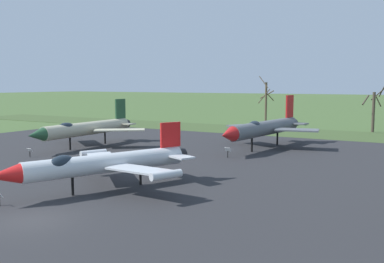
# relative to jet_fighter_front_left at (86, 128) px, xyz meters

# --- Properties ---
(ground_plane) EXTENTS (600.00, 600.00, 0.00)m
(ground_plane) POSITION_rel_jet_fighter_front_left_xyz_m (16.16, -20.75, -2.15)
(ground_plane) COLOR #425B2D
(asphalt_apron) EXTENTS (73.39, 50.98, 0.05)m
(asphalt_apron) POSITION_rel_jet_fighter_front_left_xyz_m (16.16, -5.46, -2.13)
(asphalt_apron) COLOR #28282B
(asphalt_apron) RESTS_ON ground
(grass_verge_strip) EXTENTS (133.39, 12.00, 0.06)m
(grass_verge_strip) POSITION_rel_jet_fighter_front_left_xyz_m (16.16, 26.03, -2.12)
(grass_verge_strip) COLOR #3B4F28
(grass_verge_strip) RESTS_ON ground
(jet_fighter_front_left) EXTENTS (12.54, 15.27, 5.23)m
(jet_fighter_front_left) POSITION_rel_jet_fighter_front_left_xyz_m (0.00, 0.00, 0.00)
(jet_fighter_front_left) COLOR #B7B293
(jet_fighter_front_left) RESTS_ON ground
(info_placard_front_left) EXTENTS (0.65, 0.30, 0.91)m
(info_placard_front_left) POSITION_rel_jet_fighter_front_left_xyz_m (0.07, -7.67, -1.56)
(info_placard_front_left) COLOR black
(info_placard_front_left) RESTS_ON ground
(jet_fighter_rear_center) EXTENTS (11.07, 16.47, 5.72)m
(jet_fighter_rear_center) POSITION_rel_jet_fighter_front_left_xyz_m (17.56, 8.75, 0.17)
(jet_fighter_rear_center) COLOR #565B60
(jet_fighter_rear_center) RESTS_ON ground
(info_placard_rear_center) EXTENTS (0.60, 0.25, 1.04)m
(info_placard_rear_center) POSITION_rel_jet_fighter_front_left_xyz_m (16.68, 1.49, -1.49)
(info_placard_rear_center) COLOR black
(info_placard_rear_center) RESTS_ON ground
(jet_fighter_rear_left) EXTENTS (10.58, 13.15, 4.28)m
(jet_fighter_rear_left) POSITION_rel_jet_fighter_front_left_xyz_m (15.03, -14.25, -0.27)
(jet_fighter_rear_left) COLOR silver
(jet_fighter_rear_left) RESTS_ON ground
(bare_tree_far_left) EXTENTS (2.79, 2.78, 8.39)m
(bare_tree_far_left) POSITION_rel_jet_fighter_front_left_xyz_m (8.03, 34.96, 1.92)
(bare_tree_far_left) COLOR brown
(bare_tree_far_left) RESTS_ON ground
(bare_tree_left_of_center) EXTENTS (3.28, 2.77, 7.38)m
(bare_tree_left_of_center) POSITION_rel_jet_fighter_front_left_xyz_m (25.46, 32.71, 1.39)
(bare_tree_left_of_center) COLOR #42382D
(bare_tree_left_of_center) RESTS_ON ground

